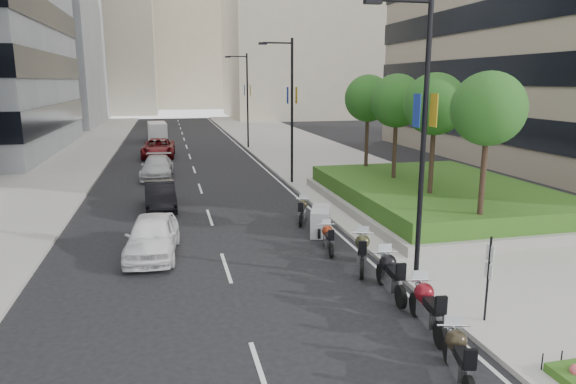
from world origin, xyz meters
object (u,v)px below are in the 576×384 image
object	(u,v)px
lamp_post_2	(246,96)
motorcycle_3	(362,252)
parking_sign	(488,275)
delivery_van	(157,133)
motorcycle_6	(302,211)
car_a	(152,236)
motorcycle_1	(427,307)
motorcycle_2	(390,275)
car_b	(160,196)
motorcycle_0	(458,357)
lamp_post_1	(290,104)
car_d	(158,148)
lamp_post_0	(419,128)
car_c	(157,167)
motorcycle_4	(328,238)
motorcycle_5	(320,221)

from	to	relation	value
lamp_post_2	motorcycle_3	bearing A→B (deg)	-91.74
parking_sign	delivery_van	size ratio (longest dim) A/B	0.50
motorcycle_6	motorcycle_3	bearing A→B (deg)	-155.36
car_a	motorcycle_3	bearing A→B (deg)	-18.87
parking_sign	motorcycle_1	bearing A→B (deg)	176.44
motorcycle_2	car_b	world-z (taller)	car_b
motorcycle_0	lamp_post_1	bearing A→B (deg)	11.70
lamp_post_1	car_d	size ratio (longest dim) A/B	1.55
lamp_post_0	car_b	xyz separation A→B (m)	(-7.96, 12.19, -4.36)
motorcycle_0	delivery_van	bearing A→B (deg)	23.76
parking_sign	delivery_van	bearing A→B (deg)	101.17
motorcycle_0	car_d	world-z (taller)	car_d
delivery_van	parking_sign	bearing A→B (deg)	-82.76
parking_sign	car_d	size ratio (longest dim) A/B	0.43
motorcycle_6	parking_sign	bearing A→B (deg)	-148.78
lamp_post_0	car_b	size ratio (longest dim) A/B	2.11
lamp_post_2	motorcycle_6	world-z (taller)	lamp_post_2
motorcycle_2	delivery_van	world-z (taller)	delivery_van
car_b	delivery_van	world-z (taller)	delivery_van
parking_sign	car_c	world-z (taller)	parking_sign
lamp_post_2	car_d	distance (m)	10.06
car_c	car_d	world-z (taller)	car_d
parking_sign	car_b	bearing A→B (deg)	119.57
motorcycle_3	car_c	size ratio (longest dim) A/B	0.45
motorcycle_4	delivery_van	xyz separation A→B (m)	(-6.92, 39.56, 0.43)
car_b	motorcycle_0	bearing A→B (deg)	-72.29
motorcycle_2	delivery_van	size ratio (longest dim) A/B	0.50
motorcycle_1	car_a	distance (m)	10.60
delivery_van	car_b	bearing A→B (deg)	-92.93
car_c	motorcycle_6	bearing A→B (deg)	-59.75
motorcycle_4	car_a	world-z (taller)	car_a
motorcycle_1	lamp_post_2	bearing A→B (deg)	5.46
motorcycle_5	car_d	bearing A→B (deg)	35.29
motorcycle_0	delivery_van	xyz separation A→B (m)	(-7.01, 48.64, 0.36)
parking_sign	motorcycle_4	world-z (taller)	parking_sign
car_b	motorcycle_6	bearing A→B (deg)	-34.57
car_a	car_d	world-z (taller)	car_d
motorcycle_0	car_a	distance (m)	12.13
motorcycle_1	motorcycle_6	distance (m)	11.07
motorcycle_6	lamp_post_0	bearing A→B (deg)	-149.31
delivery_van	car_c	bearing A→B (deg)	-93.22
motorcycle_2	car_c	bearing A→B (deg)	23.38
car_b	motorcycle_1	bearing A→B (deg)	-67.94
car_a	car_c	distance (m)	16.38
lamp_post_2	motorcycle_3	world-z (taller)	lamp_post_2
motorcycle_3	motorcycle_6	size ratio (longest dim) A/B	1.15
parking_sign	motorcycle_5	size ratio (longest dim) A/B	1.24
car_b	delivery_van	xyz separation A→B (m)	(-0.55, 31.24, 0.25)
motorcycle_6	delivery_van	bearing A→B (deg)	31.59
motorcycle_2	car_a	size ratio (longest dim) A/B	0.55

